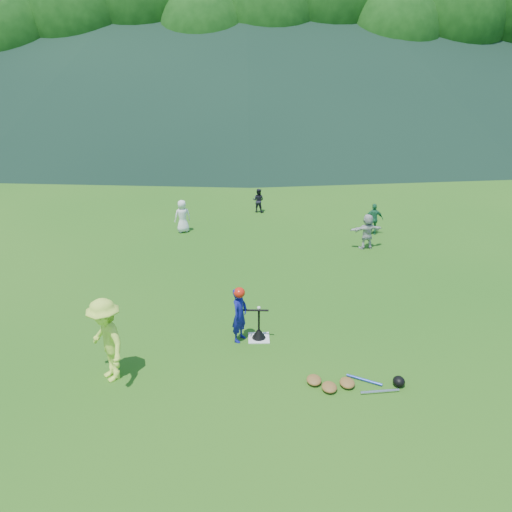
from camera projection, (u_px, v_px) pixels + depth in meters
The scene contains 14 objects.
ground at pixel (259, 338), 10.73m from camera, with size 120.00×120.00×0.00m, color #1E5914.
home_plate at pixel (259, 338), 10.72m from camera, with size 0.45×0.45×0.02m, color silver.
baseball at pixel (259, 308), 10.45m from camera, with size 0.08×0.08×0.08m, color white.
batter_child at pixel (240, 315), 10.45m from camera, with size 0.44×0.29×1.20m, color navy.
adult_coach at pixel (106, 340), 9.11m from camera, with size 1.06×0.61×1.64m, color #C7F046.
fielder_a at pixel (182, 216), 16.94m from camera, with size 0.55×0.36×1.12m, color white.
fielder_b at pixel (258, 200), 19.13m from camera, with size 0.45×0.35×0.92m, color black.
fielder_c at pixel (374, 219), 16.73m from camera, with size 0.63×0.26×1.07m, color #216F46.
fielder_d at pixel (367, 231), 15.49m from camera, with size 1.04×0.33×1.12m, color #BCBCBC.
batting_tee at pixel (259, 333), 10.68m from camera, with size 0.30×0.30×0.68m.
batter_gear at pixel (240, 294), 10.27m from camera, with size 0.73×0.26×0.56m.
equipment_pile at pixel (347, 383), 9.16m from camera, with size 1.80×0.61×0.19m.
outfield_fence at pixel (247, 128), 36.40m from camera, with size 70.07×0.08×1.33m.
tree_line at pixel (249, 19), 38.98m from camera, with size 70.04×11.40×14.82m.
Camera 1 is at (-0.29, -9.27, 5.68)m, focal length 35.00 mm.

